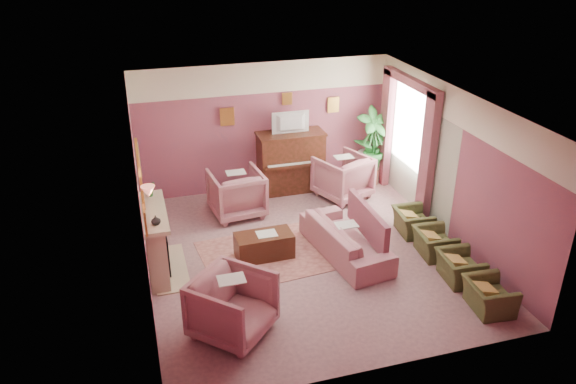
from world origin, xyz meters
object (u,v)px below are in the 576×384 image
object	(u,v)px
television	(292,122)
sofa	(346,233)
piano	(291,162)
coffee_table	(264,245)
olive_chair_c	(435,239)
floral_armchair_left	(237,191)
olive_chair_b	(460,263)
floral_armchair_right	(343,175)
floral_armchair_front	(233,303)
olive_chair_a	(490,292)
side_table	(368,167)
olive_chair_d	(413,218)

from	to	relation	value
television	sofa	xyz separation A→B (m)	(0.16, -2.82, -1.18)
piano	television	bearing A→B (deg)	-90.00
coffee_table	olive_chair_c	bearing A→B (deg)	-14.96
floral_armchair_left	olive_chair_b	size ratio (longest dim) A/B	1.42
floral_armchair_left	floral_armchair_right	xyz separation A→B (m)	(2.34, 0.17, 0.00)
floral_armchair_right	floral_armchair_front	world-z (taller)	same
floral_armchair_left	olive_chair_b	bearing A→B (deg)	-47.57
floral_armchair_left	sofa	bearing A→B (deg)	-53.26
television	coffee_table	bearing A→B (deg)	-116.50
floral_armchair_right	floral_armchair_front	distance (m)	4.91
coffee_table	sofa	distance (m)	1.46
floral_armchair_left	olive_chair_a	bearing A→B (deg)	-53.75
olive_chair_b	side_table	distance (m)	4.11
sofa	side_table	bearing A→B (deg)	59.38
television	side_table	distance (m)	2.22
olive_chair_a	olive_chair_c	size ratio (longest dim) A/B	1.00
floral_armchair_left	television	bearing A→B (deg)	29.19
piano	side_table	xyz separation A→B (m)	(1.84, -0.04, -0.30)
television	olive_chair_a	xyz separation A→B (m)	(1.67, -4.92, -1.28)
floral_armchair_left	floral_armchair_front	bearing A→B (deg)	-102.39
floral_armchair_right	olive_chair_a	world-z (taller)	floral_armchair_right
olive_chair_c	floral_armchair_left	bearing A→B (deg)	140.50
olive_chair_d	side_table	xyz separation A→B (m)	(0.17, 2.47, 0.03)
floral_armchair_left	coffee_table	bearing A→B (deg)	-85.72
sofa	floral_armchair_right	world-z (taller)	floral_armchair_right
floral_armchair_left	olive_chair_b	world-z (taller)	floral_armchair_left
olive_chair_a	olive_chair_c	bearing A→B (deg)	90.00
sofa	olive_chair_d	xyz separation A→B (m)	(1.51, 0.37, -0.11)
olive_chair_a	coffee_table	bearing A→B (deg)	140.29
piano	television	xyz separation A→B (m)	(0.00, -0.05, 0.95)
floral_armchair_front	olive_chair_a	world-z (taller)	floral_armchair_front
sofa	olive_chair_d	world-z (taller)	sofa
piano	olive_chair_b	distance (m)	4.48
sofa	floral_armchair_front	bearing A→B (deg)	-146.30
sofa	coffee_table	bearing A→B (deg)	166.93
olive_chair_a	side_table	size ratio (longest dim) A/B	1.04
piano	olive_chair_a	xyz separation A→B (m)	(1.67, -4.97, -0.33)
floral_armchair_front	olive_chair_c	bearing A→B (deg)	16.00
sofa	olive_chair_b	distance (m)	1.98
olive_chair_b	television	bearing A→B (deg)	112.15
piano	television	size ratio (longest dim) A/B	1.75
floral_armchair_right	olive_chair_a	bearing A→B (deg)	-80.79
television	floral_armchair_front	world-z (taller)	television
olive_chair_a	olive_chair_b	size ratio (longest dim) A/B	1.00
floral_armchair_left	floral_armchair_right	world-z (taller)	same
television	floral_armchair_right	world-z (taller)	television
sofa	olive_chair_b	xyz separation A→B (m)	(1.51, -1.27, -0.11)
sofa	side_table	distance (m)	3.29
floral_armchair_right	side_table	distance (m)	1.08
olive_chair_d	olive_chair_c	bearing A→B (deg)	-90.00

